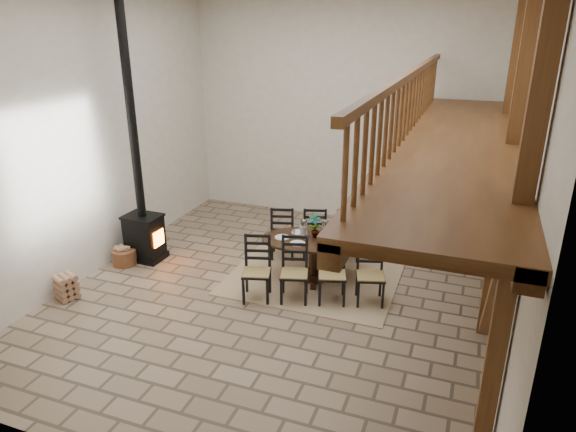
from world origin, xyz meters
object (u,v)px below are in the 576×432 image
at_px(dining_table, 314,260).
at_px(log_basket, 124,256).
at_px(log_stack, 66,287).
at_px(wood_stove, 141,206).

bearing_deg(dining_table, log_basket, 173.62).
bearing_deg(log_basket, dining_table, 10.31).
bearing_deg(log_basket, log_stack, -93.03).
height_order(wood_stove, log_basket, wood_stove).
xyz_separation_m(wood_stove, log_basket, (-0.24, -0.36, -0.95)).
xyz_separation_m(dining_table, wood_stove, (-3.38, -0.30, 0.71)).
height_order(dining_table, wood_stove, wood_stove).
distance_m(dining_table, log_stack, 4.26).
height_order(log_basket, log_stack, log_stack).
distance_m(wood_stove, log_stack, 2.03).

